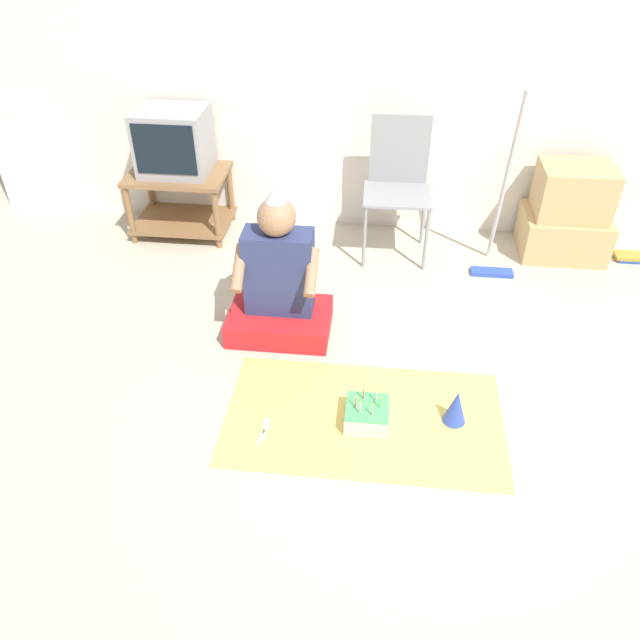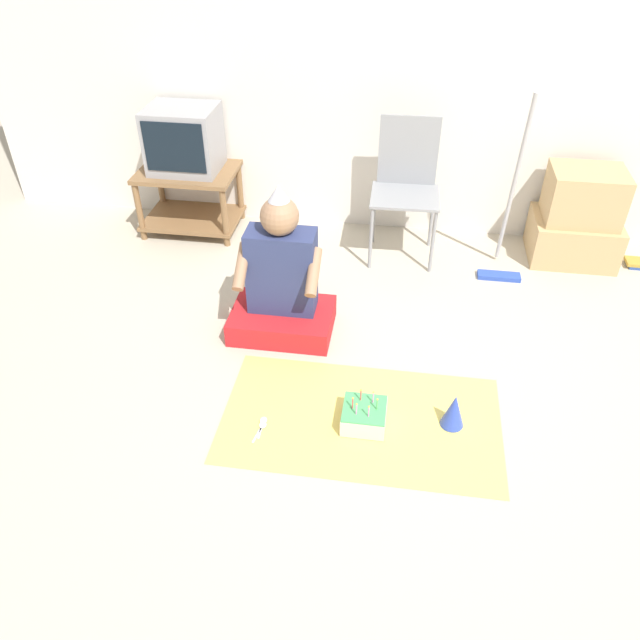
{
  "view_description": "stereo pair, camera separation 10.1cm",
  "coord_description": "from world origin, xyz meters",
  "px_view_note": "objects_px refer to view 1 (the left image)",
  "views": [
    {
      "loc": [
        -0.2,
        -2.09,
        2.28
      ],
      "look_at": [
        -0.49,
        0.47,
        0.35
      ],
      "focal_mm": 35.0,
      "sensor_mm": 36.0,
      "label": 1
    },
    {
      "loc": [
        -0.1,
        -2.07,
        2.28
      ],
      "look_at": [
        -0.49,
        0.47,
        0.35
      ],
      "focal_mm": 35.0,
      "sensor_mm": 36.0,
      "label": 2
    }
  ],
  "objects_px": {
    "tv": "(174,141)",
    "book_pile": "(628,257)",
    "cardboard_box_stack": "(567,215)",
    "party_hat_blue": "(456,407)",
    "birthday_cake": "(367,414)",
    "folding_chair": "(398,178)",
    "dust_mop": "(499,223)",
    "person_seated": "(279,286)"
  },
  "relations": [
    {
      "from": "tv",
      "to": "book_pile",
      "type": "distance_m",
      "value": 3.27
    },
    {
      "from": "cardboard_box_stack",
      "to": "party_hat_blue",
      "type": "height_order",
      "value": "cardboard_box_stack"
    },
    {
      "from": "tv",
      "to": "birthday_cake",
      "type": "bearing_deg",
      "value": -51.74
    },
    {
      "from": "folding_chair",
      "to": "dust_mop",
      "type": "relative_size",
      "value": 0.76
    },
    {
      "from": "person_seated",
      "to": "birthday_cake",
      "type": "bearing_deg",
      "value": -52.46
    },
    {
      "from": "folding_chair",
      "to": "cardboard_box_stack",
      "type": "bearing_deg",
      "value": 4.03
    },
    {
      "from": "tv",
      "to": "dust_mop",
      "type": "xyz_separation_m",
      "value": [
        2.23,
        -0.32,
        -0.33
      ]
    },
    {
      "from": "book_pile",
      "to": "person_seated",
      "type": "distance_m",
      "value": 2.54
    },
    {
      "from": "tv",
      "to": "cardboard_box_stack",
      "type": "xyz_separation_m",
      "value": [
        2.74,
        -0.03,
        -0.4
      ]
    },
    {
      "from": "birthday_cake",
      "to": "tv",
      "type": "bearing_deg",
      "value": 128.26
    },
    {
      "from": "cardboard_box_stack",
      "to": "dust_mop",
      "type": "xyz_separation_m",
      "value": [
        -0.51,
        -0.29,
        0.07
      ]
    },
    {
      "from": "tv",
      "to": "cardboard_box_stack",
      "type": "height_order",
      "value": "tv"
    },
    {
      "from": "person_seated",
      "to": "birthday_cake",
      "type": "distance_m",
      "value": 0.94
    },
    {
      "from": "tv",
      "to": "birthday_cake",
      "type": "height_order",
      "value": "tv"
    },
    {
      "from": "tv",
      "to": "birthday_cake",
      "type": "distance_m",
      "value": 2.45
    },
    {
      "from": "folding_chair",
      "to": "party_hat_blue",
      "type": "height_order",
      "value": "folding_chair"
    },
    {
      "from": "book_pile",
      "to": "birthday_cake",
      "type": "xyz_separation_m",
      "value": [
        -1.74,
        -1.77,
        0.04
      ]
    },
    {
      "from": "folding_chair",
      "to": "book_pile",
      "type": "relative_size",
      "value": 4.99
    },
    {
      "from": "folding_chair",
      "to": "party_hat_blue",
      "type": "bearing_deg",
      "value": -78.76
    },
    {
      "from": "tv",
      "to": "folding_chair",
      "type": "bearing_deg",
      "value": -4.05
    },
    {
      "from": "tv",
      "to": "book_pile",
      "type": "xyz_separation_m",
      "value": [
        3.2,
        -0.09,
        -0.66
      ]
    },
    {
      "from": "person_seated",
      "to": "folding_chair",
      "type": "bearing_deg",
      "value": 57.74
    },
    {
      "from": "dust_mop",
      "to": "book_pile",
      "type": "height_order",
      "value": "dust_mop"
    },
    {
      "from": "dust_mop",
      "to": "party_hat_blue",
      "type": "relative_size",
      "value": 6.52
    },
    {
      "from": "cardboard_box_stack",
      "to": "book_pile",
      "type": "bearing_deg",
      "value": -7.39
    },
    {
      "from": "cardboard_box_stack",
      "to": "dust_mop",
      "type": "relative_size",
      "value": 0.52
    },
    {
      "from": "party_hat_blue",
      "to": "tv",
      "type": "bearing_deg",
      "value": 136.54
    },
    {
      "from": "folding_chair",
      "to": "party_hat_blue",
      "type": "distance_m",
      "value": 1.77
    },
    {
      "from": "folding_chair",
      "to": "party_hat_blue",
      "type": "relative_size",
      "value": 4.97
    },
    {
      "from": "folding_chair",
      "to": "book_pile",
      "type": "distance_m",
      "value": 1.72
    },
    {
      "from": "folding_chair",
      "to": "dust_mop",
      "type": "distance_m",
      "value": 0.73
    },
    {
      "from": "person_seated",
      "to": "tv",
      "type": "bearing_deg",
      "value": 128.7
    },
    {
      "from": "cardboard_box_stack",
      "to": "party_hat_blue",
      "type": "relative_size",
      "value": 3.41
    },
    {
      "from": "birthday_cake",
      "to": "party_hat_blue",
      "type": "relative_size",
      "value": 1.15
    },
    {
      "from": "folding_chair",
      "to": "birthday_cake",
      "type": "xyz_separation_m",
      "value": [
        -0.1,
        -1.75,
        -0.48
      ]
    },
    {
      "from": "party_hat_blue",
      "to": "folding_chair",
      "type": "bearing_deg",
      "value": 101.24
    },
    {
      "from": "tv",
      "to": "book_pile",
      "type": "relative_size",
      "value": 2.55
    },
    {
      "from": "tv",
      "to": "cardboard_box_stack",
      "type": "relative_size",
      "value": 0.74
    },
    {
      "from": "cardboard_box_stack",
      "to": "party_hat_blue",
      "type": "bearing_deg",
      "value": -115.47
    },
    {
      "from": "cardboard_box_stack",
      "to": "birthday_cake",
      "type": "distance_m",
      "value": 2.24
    },
    {
      "from": "book_pile",
      "to": "birthday_cake",
      "type": "height_order",
      "value": "birthday_cake"
    },
    {
      "from": "person_seated",
      "to": "book_pile",
      "type": "bearing_deg",
      "value": 24.66
    }
  ]
}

